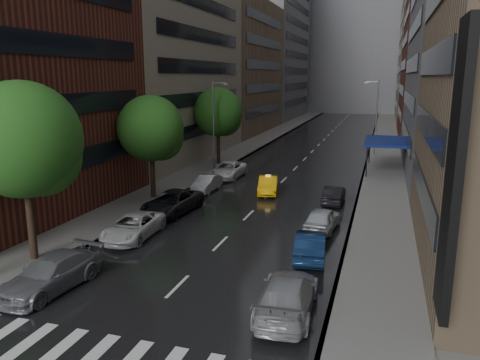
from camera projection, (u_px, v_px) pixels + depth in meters
name	position (u px, v px, depth m)	size (l,w,h in m)	color
ground	(134.00, 330.00, 18.18)	(220.00, 220.00, 0.00)	gray
road	(317.00, 147.00, 64.81)	(14.00, 140.00, 0.01)	black
sidewalk_left	(254.00, 144.00, 67.38)	(4.00, 140.00, 0.15)	gray
sidewalk_right	(384.00, 149.00, 62.20)	(4.00, 140.00, 0.15)	gray
crosswalk	(110.00, 359.00, 16.26)	(13.15, 2.80, 0.01)	silver
buildings_left	(233.00, 35.00, 73.84)	(8.00, 108.00, 38.00)	maroon
buildings_right	(438.00, 35.00, 63.46)	(8.05, 109.10, 36.00)	#937A5B
building_far	(355.00, 51.00, 124.73)	(40.00, 14.00, 32.00)	slate
tree_near	(23.00, 140.00, 23.55)	(5.95, 5.95, 9.48)	#382619
tree_mid	(151.00, 129.00, 36.38)	(5.17, 5.17, 8.24)	#382619
tree_far	(218.00, 112.00, 50.79)	(5.31, 5.31, 8.46)	#382619
taxi	(268.00, 185.00, 39.13)	(1.51, 4.34, 1.43)	#F2AF0C
parked_cars_left	(171.00, 203.00, 33.34)	(3.19, 31.03, 1.59)	slate
parked_cars_right	(312.00, 241.00, 25.70)	(2.53, 22.86, 1.60)	#949398
street_lamp_left	(214.00, 124.00, 47.32)	(1.74, 0.22, 9.00)	gray
street_lamp_right	(376.00, 116.00, 56.86)	(1.74, 0.22, 9.00)	gray
awning	(385.00, 141.00, 47.55)	(4.00, 8.00, 3.12)	navy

